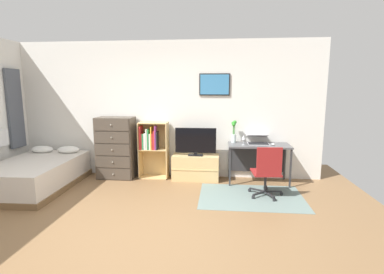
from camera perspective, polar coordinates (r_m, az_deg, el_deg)
The scene contains 14 objects.
ground_plane at distance 3.93m, azimuth -11.55°, elevation -17.51°, with size 7.20×7.20×0.00m, color brown.
wall_back_with_posters at distance 5.88m, azimuth -4.92°, elevation 5.36°, with size 6.12×0.09×2.70m.
area_rug at distance 5.00m, azimuth 11.51°, elevation -11.40°, with size 1.70×1.20×0.01m, color slate.
bed at distance 5.97m, azimuth -28.30°, elevation -6.38°, with size 1.30×1.96×0.63m.
dresser at distance 5.98m, azimuth -14.66°, elevation -2.04°, with size 0.72×0.46×1.22m.
bookshelf at distance 5.82m, azimuth -7.90°, elevation -1.61°, with size 0.57×0.30×1.12m.
tv_stand at distance 5.73m, azimuth 0.72°, elevation -5.98°, with size 0.90×0.41×0.49m.
television at distance 5.60m, azimuth 0.71°, elevation -0.97°, with size 0.79×0.16×0.54m.
desk at distance 5.67m, azimuth 12.87°, elevation -2.70°, with size 1.14×0.55×0.74m.
office_chair at distance 4.91m, azimuth 14.53°, elevation -6.36°, with size 0.57×0.58×0.86m.
laptop at distance 5.66m, azimuth 12.81°, elevation -0.57°, with size 0.40×0.43×0.17m.
computer_mouse at distance 5.57m, azimuth 15.63°, elevation -1.38°, with size 0.06×0.10×0.03m, color silver.
bamboo_vase at distance 5.66m, azimuth 8.20°, elevation 1.03°, with size 0.10×0.09×0.43m.
wine_glass at distance 5.44m, azimuth 10.06°, elevation -0.16°, with size 0.07×0.07×0.18m.
Camera 1 is at (1.09, -3.34, 1.77)m, focal length 27.19 mm.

